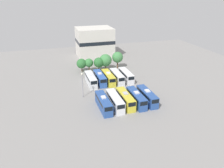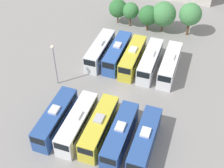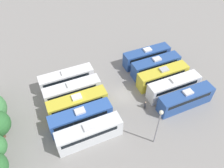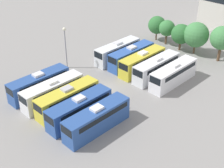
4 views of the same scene
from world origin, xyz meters
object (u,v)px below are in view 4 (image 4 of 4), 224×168
Objects in this scene: bus_3 at (80,109)px; bus_4 at (97,119)px; bus_2 at (68,98)px; tree_3 at (196,35)px; tree_0 at (157,25)px; bus_9 at (174,74)px; bus_6 at (131,56)px; tree_1 at (167,28)px; tree_4 at (222,38)px; worker_person at (81,80)px; light_pole at (65,41)px; bus_0 at (39,84)px; bus_8 at (157,67)px; tree_2 at (181,34)px; bus_1 at (53,91)px; bus_5 at (118,51)px; bus_7 at (142,61)px.

bus_3 is 3.41m from bus_4.
tree_3 is (2.55, 29.98, 2.11)m from bus_2.
bus_3 is at bearing -71.32° from tree_0.
bus_3 is 1.00× the size of bus_9.
bus_4 and bus_6 have the same top height.
tree_1 is 12.09m from tree_4.
bus_9 is 15.43m from worker_person.
tree_0 is at bearing 107.76° from bus_6.
light_pole is (-7.57, -9.23, 3.44)m from bus_6.
bus_3 is at bearing -70.66° from bus_6.
bus_0 is 34.07m from tree_4.
bus_4 is at bearing -78.64° from bus_8.
tree_2 is (-0.43, 29.33, 1.62)m from bus_2.
bus_1 is 1.85× the size of tree_2.
tree_3 is at bearing 97.59° from bus_4.
bus_2 is at bearing -89.17° from tree_2.
tree_0 is at bearing 108.68° from bus_3.
bus_5 and bus_8 have the same top height.
bus_7 is 6.15× the size of worker_person.
worker_person is at bearing -99.29° from tree_2.
worker_person is 24.42m from tree_0.
tree_2 is (-7.01, 12.29, 1.62)m from bus_9.
tree_2 reaches higher than bus_9.
bus_6 is at bearing 176.21° from bus_8.
light_pole is at bearing -140.12° from bus_7.
bus_0 is at bearing -94.14° from tree_1.
tree_1 is at bearing 130.38° from bus_9.
tree_4 reaches higher than bus_6.
bus_2 is 16.94m from bus_7.
tree_3 is at bearing -176.23° from tree_4.
bus_2 is 3.20m from bus_3.
tree_0 is (-13.74, 30.44, 1.59)m from bus_4.
tree_4 is (11.96, 24.24, 3.88)m from worker_person.
tree_0 is at bearing 96.95° from worker_person.
tree_4 is at bearing 0.54° from tree_0.
bus_2 and bus_7 have the same top height.
bus_6 is at bearing 109.34° from bus_3.
bus_9 is at bearing -49.62° from tree_1.
bus_0 and bus_9 have the same top height.
bus_2 is 29.37m from tree_2.
bus_3 is 1.00× the size of bus_4.
bus_1 is 1.00× the size of bus_2.
bus_3 is at bearing -7.42° from bus_2.
bus_6 is 12.42m from light_pole.
tree_0 reaches higher than bus_6.
bus_1 is 32.66m from tree_4.
bus_4 is at bearing -68.90° from bus_7.
bus_8 is 6.15× the size of worker_person.
light_pole is at bearing -115.67° from tree_2.
bus_1 is 1.47× the size of tree_4.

